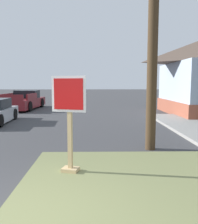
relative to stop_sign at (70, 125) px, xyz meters
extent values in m
cube|color=olive|center=(1.43, -0.78, -1.10)|extent=(4.77, 4.72, 0.08)
cube|color=tan|center=(0.01, 0.02, -0.03)|extent=(0.11, 0.11, 2.07)
cube|color=tan|center=(0.01, 0.02, -1.02)|extent=(0.42, 0.37, 0.08)
cube|color=white|center=(-0.01, -0.03, 0.68)|extent=(0.76, 0.23, 0.78)
cube|color=red|center=(-0.01, -0.04, 0.68)|extent=(0.65, 0.20, 0.67)
cylinder|color=black|center=(-0.38, 0.09, -1.13)|extent=(0.70, 0.70, 0.02)
cylinder|color=black|center=(-3.89, 6.07, -0.83)|extent=(0.25, 0.63, 0.62)
cylinder|color=black|center=(-4.03, 8.59, -0.83)|extent=(0.25, 0.63, 0.62)
sphere|color=red|center=(-4.37, 9.30, -0.67)|extent=(0.12, 0.12, 0.12)
cube|color=maroon|center=(-5.05, 14.19, -0.64)|extent=(2.26, 5.66, 0.68)
cube|color=black|center=(-5.01, 14.97, 0.00)|extent=(1.81, 1.53, 0.68)
cube|color=maroon|center=(-6.04, 13.26, -0.08)|extent=(0.22, 2.34, 0.44)
cube|color=maroon|center=(-4.16, 13.17, -0.08)|extent=(0.22, 2.34, 0.44)
cube|color=maroon|center=(-5.19, 11.45, -0.08)|extent=(1.79, 0.19, 0.44)
cylinder|color=black|center=(-5.89, 15.90, -0.76)|extent=(0.30, 0.77, 0.76)
cylinder|color=black|center=(-4.04, 15.81, -0.76)|extent=(0.30, 0.77, 0.76)
cylinder|color=black|center=(-6.06, 12.56, -0.76)|extent=(0.30, 0.77, 0.76)
cylinder|color=black|center=(-4.20, 12.47, -0.76)|extent=(0.30, 0.77, 0.76)
camera|label=1|loc=(0.55, -5.34, 0.91)|focal=39.40mm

